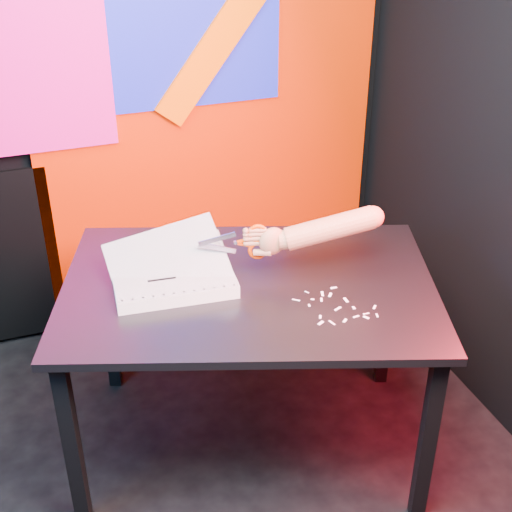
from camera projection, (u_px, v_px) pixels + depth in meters
name	position (u px, v px, depth m)	size (l,w,h in m)	color
room	(117.00, 203.00, 1.68)	(3.01, 3.01, 2.71)	black
backdrop	(80.00, 144.00, 3.09)	(2.88, 0.05, 2.08)	#C41E00
work_table	(249.00, 303.00, 2.53)	(1.51, 1.24, 0.75)	black
printout_stack	(173.00, 277.00, 2.48)	(0.43, 0.34, 0.22)	silver
scissors	(253.00, 242.00, 2.47)	(0.24, 0.07, 0.14)	#B0B8CC
hand_forearm	(320.00, 230.00, 2.47)	(0.47, 0.17, 0.17)	#A06C51
paper_clippings	(337.00, 307.00, 2.37)	(0.25, 0.22, 0.00)	silver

